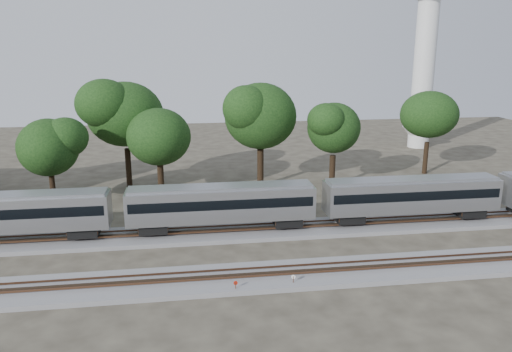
# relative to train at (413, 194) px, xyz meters

# --- Properties ---
(ground) EXTENTS (160.00, 160.00, 0.00)m
(ground) POSITION_rel_train_xyz_m (-21.09, -6.00, -3.27)
(ground) COLOR #383328
(ground) RESTS_ON ground
(track_far) EXTENTS (160.00, 5.00, 0.73)m
(track_far) POSITION_rel_train_xyz_m (-21.09, -0.00, -3.06)
(track_far) COLOR slate
(track_far) RESTS_ON ground
(track_near) EXTENTS (160.00, 5.00, 0.73)m
(track_near) POSITION_rel_train_xyz_m (-21.09, -10.00, -3.06)
(track_near) COLOR slate
(track_near) RESTS_ON ground
(train) EXTENTS (131.03, 3.19, 4.71)m
(train) POSITION_rel_train_xyz_m (0.00, 0.00, 0.00)
(train) COLOR #AAACB1
(train) RESTS_ON ground
(switch_stand_red) EXTENTS (0.32, 0.07, 1.00)m
(switch_stand_red) POSITION_rel_train_xyz_m (-19.30, -12.03, -2.63)
(switch_stand_red) COLOR #512D19
(switch_stand_red) RESTS_ON ground
(switch_stand_white) EXTENTS (0.32, 0.09, 1.01)m
(switch_stand_white) POSITION_rel_train_xyz_m (-14.87, -11.69, -2.62)
(switch_stand_white) COLOR #512D19
(switch_stand_white) RESTS_ON ground
(switch_lever) EXTENTS (0.57, 0.44, 0.30)m
(switch_lever) POSITION_rel_train_xyz_m (-15.74, -11.74, -3.12)
(switch_lever) COLOR #512D19
(switch_lever) RESTS_ON ground
(tree_2) EXTENTS (7.02, 7.02, 9.90)m
(tree_2) POSITION_rel_train_xyz_m (-37.54, 11.53, 3.62)
(tree_2) COLOR black
(tree_2) RESTS_ON ground
(tree_3) EXTENTS (9.67, 9.67, 13.64)m
(tree_3) POSITION_rel_train_xyz_m (-29.84, 18.64, 6.24)
(tree_3) COLOR black
(tree_3) RESTS_ON ground
(tree_4) EXTENTS (7.44, 7.44, 10.49)m
(tree_4) POSITION_rel_train_xyz_m (-25.61, 14.23, 4.03)
(tree_4) COLOR black
(tree_4) RESTS_ON ground
(tree_5) EXTENTS (9.34, 9.34, 13.17)m
(tree_5) POSITION_rel_train_xyz_m (-12.95, 16.78, 5.91)
(tree_5) COLOR black
(tree_5) RESTS_ON ground
(tree_6) EXTENTS (7.85, 7.85, 11.06)m
(tree_6) POSITION_rel_train_xyz_m (-3.79, 15.16, 4.44)
(tree_6) COLOR black
(tree_6) RESTS_ON ground
(tree_7) EXTENTS (8.64, 8.64, 12.18)m
(tree_7) POSITION_rel_train_xyz_m (11.50, 20.02, 5.22)
(tree_7) COLOR black
(tree_7) RESTS_ON ground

